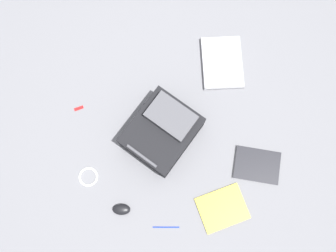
{
  "coord_description": "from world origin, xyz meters",
  "views": [
    {
      "loc": [
        0.38,
        -0.04,
        2.08
      ],
      "look_at": [
        -0.05,
        0.02,
        0.02
      ],
      "focal_mm": 38.57,
      "sensor_mm": 36.0,
      "label": 1
    }
  ],
  "objects_px": {
    "laptop": "(222,63)",
    "pen_black": "(166,227)",
    "backpack": "(162,132)",
    "usb_stick": "(79,108)",
    "book_manual": "(222,208)",
    "cable_coil": "(88,177)",
    "book_blue": "(257,165)",
    "computer_mouse": "(121,209)"
  },
  "relations": [
    {
      "from": "usb_stick",
      "to": "book_blue",
      "type": "bearing_deg",
      "value": 65.14
    },
    {
      "from": "book_manual",
      "to": "cable_coil",
      "type": "height_order",
      "value": "same"
    },
    {
      "from": "computer_mouse",
      "to": "laptop",
      "type": "bearing_deg",
      "value": 146.73
    },
    {
      "from": "laptop",
      "to": "usb_stick",
      "type": "relative_size",
      "value": 6.22
    },
    {
      "from": "cable_coil",
      "to": "usb_stick",
      "type": "height_order",
      "value": "cable_coil"
    },
    {
      "from": "laptop",
      "to": "computer_mouse",
      "type": "relative_size",
      "value": 3.47
    },
    {
      "from": "laptop",
      "to": "pen_black",
      "type": "xyz_separation_m",
      "value": [
        0.92,
        -0.45,
        -0.01
      ]
    },
    {
      "from": "cable_coil",
      "to": "book_manual",
      "type": "bearing_deg",
      "value": 70.2
    },
    {
      "from": "backpack",
      "to": "laptop",
      "type": "distance_m",
      "value": 0.58
    },
    {
      "from": "laptop",
      "to": "pen_black",
      "type": "relative_size",
      "value": 2.32
    },
    {
      "from": "backpack",
      "to": "book_blue",
      "type": "height_order",
      "value": "backpack"
    },
    {
      "from": "book_blue",
      "to": "usb_stick",
      "type": "height_order",
      "value": "book_blue"
    },
    {
      "from": "backpack",
      "to": "pen_black",
      "type": "height_order",
      "value": "backpack"
    },
    {
      "from": "laptop",
      "to": "cable_coil",
      "type": "distance_m",
      "value": 1.04
    },
    {
      "from": "backpack",
      "to": "laptop",
      "type": "height_order",
      "value": "backpack"
    },
    {
      "from": "book_manual",
      "to": "usb_stick",
      "type": "height_order",
      "value": "book_manual"
    },
    {
      "from": "book_manual",
      "to": "usb_stick",
      "type": "relative_size",
      "value": 5.43
    },
    {
      "from": "book_blue",
      "to": "pen_black",
      "type": "bearing_deg",
      "value": -63.4
    },
    {
      "from": "laptop",
      "to": "book_manual",
      "type": "distance_m",
      "value": 0.86
    },
    {
      "from": "laptop",
      "to": "cable_coil",
      "type": "xyz_separation_m",
      "value": [
        0.59,
        -0.86,
        -0.01
      ]
    },
    {
      "from": "pen_black",
      "to": "usb_stick",
      "type": "bearing_deg",
      "value": -149.54
    },
    {
      "from": "usb_stick",
      "to": "backpack",
      "type": "bearing_deg",
      "value": 65.26
    },
    {
      "from": "book_blue",
      "to": "usb_stick",
      "type": "relative_size",
      "value": 5.41
    },
    {
      "from": "computer_mouse",
      "to": "cable_coil",
      "type": "bearing_deg",
      "value": -131.98
    },
    {
      "from": "backpack",
      "to": "usb_stick",
      "type": "height_order",
      "value": "backpack"
    },
    {
      "from": "laptop",
      "to": "cable_coil",
      "type": "height_order",
      "value": "laptop"
    },
    {
      "from": "laptop",
      "to": "cable_coil",
      "type": "bearing_deg",
      "value": -55.56
    },
    {
      "from": "usb_stick",
      "to": "laptop",
      "type": "bearing_deg",
      "value": 101.37
    },
    {
      "from": "computer_mouse",
      "to": "usb_stick",
      "type": "height_order",
      "value": "computer_mouse"
    },
    {
      "from": "usb_stick",
      "to": "book_manual",
      "type": "bearing_deg",
      "value": 48.42
    },
    {
      "from": "cable_coil",
      "to": "pen_black",
      "type": "height_order",
      "value": "cable_coil"
    },
    {
      "from": "laptop",
      "to": "usb_stick",
      "type": "distance_m",
      "value": 0.9
    },
    {
      "from": "book_blue",
      "to": "book_manual",
      "type": "bearing_deg",
      "value": -47.21
    },
    {
      "from": "laptop",
      "to": "pen_black",
      "type": "bearing_deg",
      "value": -26.2
    },
    {
      "from": "book_manual",
      "to": "cable_coil",
      "type": "relative_size",
      "value": 2.7
    },
    {
      "from": "cable_coil",
      "to": "laptop",
      "type": "bearing_deg",
      "value": 124.44
    },
    {
      "from": "laptop",
      "to": "computer_mouse",
      "type": "bearing_deg",
      "value": -40.93
    },
    {
      "from": "laptop",
      "to": "pen_black",
      "type": "distance_m",
      "value": 1.02
    },
    {
      "from": "cable_coil",
      "to": "usb_stick",
      "type": "bearing_deg",
      "value": -176.2
    },
    {
      "from": "book_manual",
      "to": "pen_black",
      "type": "bearing_deg",
      "value": -78.79
    },
    {
      "from": "backpack",
      "to": "cable_coil",
      "type": "distance_m",
      "value": 0.5
    },
    {
      "from": "backpack",
      "to": "usb_stick",
      "type": "relative_size",
      "value": 9.01
    }
  ]
}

